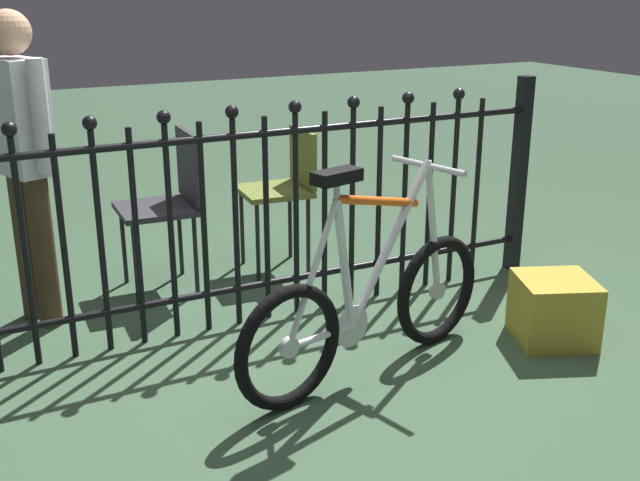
# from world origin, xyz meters

# --- Properties ---
(ground_plane) EXTENTS (20.00, 20.00, 0.00)m
(ground_plane) POSITION_xyz_m (0.00, 0.00, 0.00)
(ground_plane) COLOR #39563C
(iron_fence) EXTENTS (3.36, 0.07, 1.11)m
(iron_fence) POSITION_xyz_m (-0.08, 0.72, 0.57)
(iron_fence) COLOR black
(iron_fence) RESTS_ON ground
(bicycle) EXTENTS (1.36, 0.48, 0.92)m
(bicycle) POSITION_xyz_m (0.25, -0.00, 0.31)
(bicycle) COLOR black
(bicycle) RESTS_ON ground
(chair_olive) EXTENTS (0.41, 0.41, 0.81)m
(chair_olive) POSITION_xyz_m (0.47, 1.33, 0.51)
(chair_olive) COLOR black
(chair_olive) RESTS_ON ground
(chair_charcoal) EXTENTS (0.42, 0.41, 0.86)m
(chair_charcoal) POSITION_xyz_m (-0.20, 1.34, 0.52)
(chair_charcoal) COLOR black
(chair_charcoal) RESTS_ON ground
(person_visitor) EXTENTS (0.27, 0.45, 1.49)m
(person_visitor) POSITION_xyz_m (-0.92, 1.19, 0.88)
(person_visitor) COLOR #4C3823
(person_visitor) RESTS_ON ground
(display_crate) EXTENTS (0.44, 0.44, 0.31)m
(display_crate) POSITION_xyz_m (1.17, -0.13, 0.15)
(display_crate) COLOR #B29933
(display_crate) RESTS_ON ground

